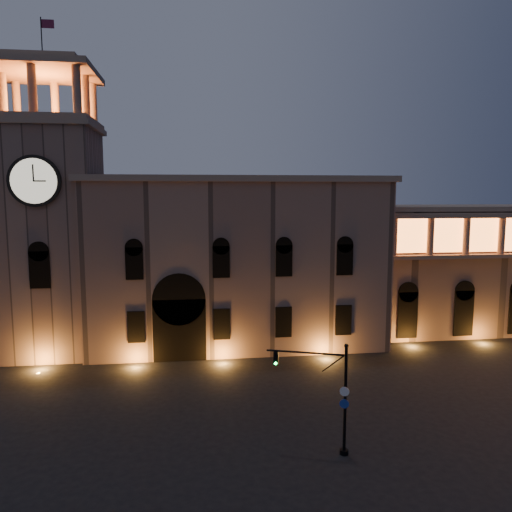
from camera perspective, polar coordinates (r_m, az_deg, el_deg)
name	(u,v)px	position (r m, az deg, el deg)	size (l,w,h in m)	color
ground	(297,436)	(35.09, 4.76, -19.84)	(160.00, 160.00, 0.00)	black
government_building	(236,261)	(53.15, -2.31, -0.55)	(30.80, 12.80, 17.60)	#7E5F52
clock_tower	(51,228)	(53.43, -22.35, 2.98)	(9.80, 9.80, 32.40)	#7E5F52
traffic_light	(331,396)	(31.85, 8.56, -15.52)	(4.86, 1.90, 7.01)	black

